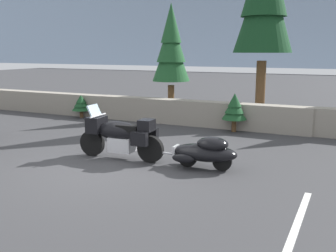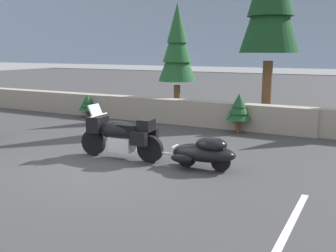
% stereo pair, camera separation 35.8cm
% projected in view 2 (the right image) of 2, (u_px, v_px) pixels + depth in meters
% --- Properties ---
extents(ground_plane, '(80.00, 80.00, 0.00)m').
position_uv_depth(ground_plane, '(104.00, 167.00, 9.16)').
color(ground_plane, '#38383A').
extents(stone_guard_wall, '(24.00, 0.61, 0.90)m').
position_uv_depth(stone_guard_wall, '(200.00, 113.00, 14.15)').
color(stone_guard_wall, gray).
rests_on(stone_guard_wall, ground).
extents(touring_motorcycle, '(2.31, 0.82, 1.33)m').
position_uv_depth(touring_motorcycle, '(120.00, 134.00, 9.77)').
color(touring_motorcycle, black).
rests_on(touring_motorcycle, ground).
extents(car_shaped_trailer, '(2.22, 0.81, 0.76)m').
position_uv_depth(car_shaped_trailer, '(204.00, 152.00, 8.91)').
color(car_shaped_trailer, black).
rests_on(car_shaped_trailer, ground).
extents(pine_tree_far_right, '(1.49, 1.49, 4.51)m').
position_uv_depth(pine_tree_far_right, '(177.00, 47.00, 15.47)').
color(pine_tree_far_right, brown).
rests_on(pine_tree_far_right, ground).
extents(pine_sapling_near, '(0.83, 0.83, 1.29)m').
position_uv_depth(pine_sapling_near, '(239.00, 108.00, 12.91)').
color(pine_sapling_near, brown).
rests_on(pine_sapling_near, ground).
extents(pine_sapling_farther, '(0.75, 0.75, 0.92)m').
position_uv_depth(pine_sapling_farther, '(88.00, 103.00, 15.91)').
color(pine_sapling_farther, brown).
rests_on(pine_sapling_farther, ground).
extents(parking_stripe_marker, '(0.12, 3.60, 0.01)m').
position_uv_depth(parking_stripe_marker, '(285.00, 234.00, 5.81)').
color(parking_stripe_marker, silver).
rests_on(parking_stripe_marker, ground).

